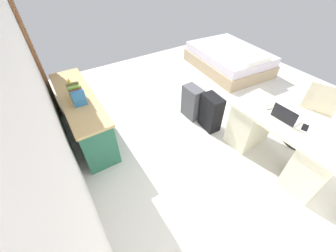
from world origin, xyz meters
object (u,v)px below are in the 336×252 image
at_px(computer_mouse, 269,108).
at_px(suitcase_spare_grey, 192,102).
at_px(cell_phone_near_laptop, 305,127).
at_px(figurine_small, 69,81).
at_px(desk, 280,141).
at_px(bed, 229,59).
at_px(credenza, 83,115).
at_px(office_chair, 311,119).
at_px(laptop, 285,117).
at_px(suitcase_black, 211,113).

bearing_deg(computer_mouse, suitcase_spare_grey, 16.40).
distance_m(cell_phone_near_laptop, figurine_small, 3.37).
bearing_deg(cell_phone_near_laptop, desk, -0.52).
bearing_deg(computer_mouse, cell_phone_near_laptop, -175.64).
bearing_deg(computer_mouse, bed, -37.34).
bearing_deg(computer_mouse, credenza, 49.22).
height_order(desk, suitcase_spare_grey, desk).
relative_size(desk, computer_mouse, 14.62).
distance_m(office_chair, laptop, 0.88).
bearing_deg(cell_phone_near_laptop, bed, -47.96).
height_order(desk, suitcase_black, desk).
xyz_separation_m(suitcase_black, laptop, (-0.99, -0.27, 0.48)).
xyz_separation_m(office_chair, figurine_small, (2.40, 2.88, 0.38)).
xyz_separation_m(desk, laptop, (0.06, 0.03, 0.40)).
bearing_deg(office_chair, bed, -17.37).
xyz_separation_m(bed, laptop, (-2.42, 1.56, 0.55)).
distance_m(office_chair, suitcase_black, 1.49).
height_order(bed, figurine_small, figurine_small).
bearing_deg(desk, cell_phone_near_laptop, -161.75).
height_order(desk, office_chair, office_chair).
xyz_separation_m(office_chair, cell_phone_near_laptop, (-0.18, 0.71, 0.33)).
relative_size(suitcase_black, suitcase_spare_grey, 1.05).
distance_m(credenza, figurine_small, 0.57).
height_order(office_chair, computer_mouse, office_chair).
xyz_separation_m(bed, cell_phone_near_laptop, (-2.65, 1.48, 0.50)).
xyz_separation_m(suitcase_spare_grey, laptop, (-1.40, -0.35, 0.50)).
bearing_deg(bed, credenza, 97.08).
relative_size(credenza, suitcase_black, 2.90).
height_order(suitcase_spare_grey, computer_mouse, computer_mouse).
xyz_separation_m(desk, cell_phone_near_laptop, (-0.17, -0.05, 0.36)).
xyz_separation_m(credenza, suitcase_spare_grey, (-0.56, -1.74, -0.08)).
distance_m(credenza, bed, 3.68).
bearing_deg(cell_phone_near_laptop, suitcase_spare_grey, -3.94).
relative_size(office_chair, laptop, 2.96).
distance_m(bed, figurine_small, 3.69).
relative_size(desk, office_chair, 1.55).
bearing_deg(suitcase_black, desk, -159.96).
bearing_deg(credenza, suitcase_black, -118.31).
height_order(cell_phone_near_laptop, figurine_small, figurine_small).
bearing_deg(figurine_small, computer_mouse, -134.63).
bearing_deg(suitcase_black, bed, -48.28).
distance_m(desk, computer_mouse, 0.49).
height_order(office_chair, suitcase_spare_grey, office_chair).
relative_size(cell_phone_near_laptop, figurine_small, 1.24).
distance_m(suitcase_black, figurine_small, 2.32).
distance_m(desk, suitcase_black, 1.10).
xyz_separation_m(suitcase_black, computer_mouse, (-0.73, -0.31, 0.45)).
bearing_deg(figurine_small, desk, -138.76).
xyz_separation_m(desk, suitcase_black, (1.05, 0.30, -0.08)).
relative_size(credenza, bed, 0.90).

